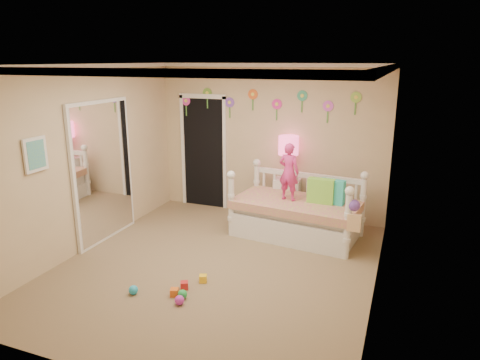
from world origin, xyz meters
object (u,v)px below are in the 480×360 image
at_px(child, 289,172).
at_px(nightstand, 287,199).
at_px(daybed, 297,204).
at_px(table_lamp, 288,151).

xyz_separation_m(child, nightstand, (-0.19, 0.67, -0.66)).
relative_size(daybed, table_lamp, 2.60).
bearing_deg(child, table_lamp, -63.38).
relative_size(daybed, nightstand, 2.67).
distance_m(nightstand, table_lamp, 0.84).
bearing_deg(table_lamp, daybed, -63.12).
bearing_deg(nightstand, child, -77.95).
xyz_separation_m(daybed, child, (-0.13, -0.02, 0.50)).
bearing_deg(daybed, table_lamp, 123.47).
bearing_deg(table_lamp, child, -73.88).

